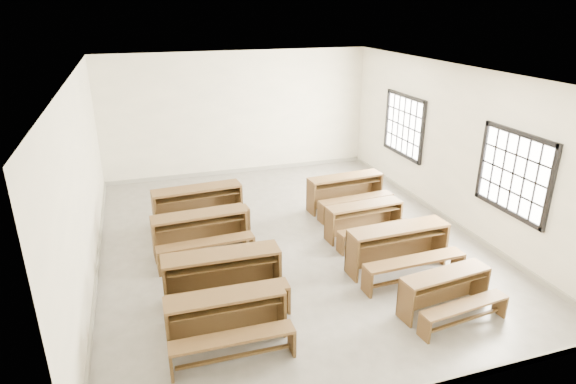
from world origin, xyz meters
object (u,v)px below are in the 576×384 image
object	(u,v)px
desk_set_3	(198,204)
desk_set_7	(346,190)
desk_set_2	(201,230)
desk_set_4	(446,290)
desk_set_6	(365,218)
desk_set_0	(226,316)
desk_set_1	(223,274)
desk_set_5	(399,246)

from	to	relation	value
desk_set_3	desk_set_7	size ratio (longest dim) A/B	1.06
desk_set_2	desk_set_4	bearing A→B (deg)	-46.04
desk_set_4	desk_set_6	size ratio (longest dim) A/B	0.95
desk_set_6	desk_set_7	xyz separation A→B (m)	(0.23, 1.41, 0.04)
desk_set_4	desk_set_0	bearing A→B (deg)	168.36
desk_set_1	desk_set_3	distance (m)	2.86
desk_set_0	desk_set_5	size ratio (longest dim) A/B	0.89
desk_set_7	desk_set_5	bearing A→B (deg)	-99.34
desk_set_4	desk_set_5	bearing A→B (deg)	85.75
desk_set_3	desk_set_5	distance (m)	4.14
desk_set_4	desk_set_7	world-z (taller)	desk_set_7
desk_set_1	desk_set_7	size ratio (longest dim) A/B	1.03
desk_set_3	desk_set_4	world-z (taller)	desk_set_3
desk_set_2	desk_set_7	size ratio (longest dim) A/B	1.00
desk_set_7	desk_set_0	bearing A→B (deg)	-136.88
desk_set_7	desk_set_2	bearing A→B (deg)	-166.84
desk_set_0	desk_set_4	size ratio (longest dim) A/B	1.08
desk_set_6	desk_set_7	distance (m)	1.42
desk_set_1	desk_set_5	bearing A→B (deg)	1.55
desk_set_1	desk_set_5	world-z (taller)	desk_set_1
desk_set_4	desk_set_6	bearing A→B (deg)	84.48
desk_set_5	desk_set_7	xyz separation A→B (m)	(0.24, 2.71, -0.02)
desk_set_1	desk_set_3	bearing A→B (deg)	90.86
desk_set_3	desk_set_7	world-z (taller)	desk_set_3
desk_set_1	desk_set_4	distance (m)	3.33
desk_set_0	desk_set_3	size ratio (longest dim) A/B	0.86
desk_set_1	desk_set_5	distance (m)	3.02
desk_set_2	desk_set_3	distance (m)	1.21
desk_set_6	desk_set_4	bearing A→B (deg)	-93.04
desk_set_2	desk_set_3	world-z (taller)	desk_set_3
desk_set_5	desk_set_6	distance (m)	1.31
desk_set_0	desk_set_6	distance (m)	3.91
desk_set_0	desk_set_7	size ratio (longest dim) A/B	0.91
desk_set_2	desk_set_5	bearing A→B (deg)	-31.09
desk_set_2	desk_set_7	distance (m)	3.52
desk_set_0	desk_set_1	bearing A→B (deg)	82.87
desk_set_4	desk_set_2	bearing A→B (deg)	130.78
desk_set_1	desk_set_5	size ratio (longest dim) A/B	1.00
desk_set_4	desk_set_7	xyz separation A→B (m)	(0.19, 4.00, 0.07)
desk_set_1	desk_set_2	size ratio (longest dim) A/B	1.03
desk_set_5	desk_set_7	world-z (taller)	desk_set_5
desk_set_4	desk_set_5	distance (m)	1.29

